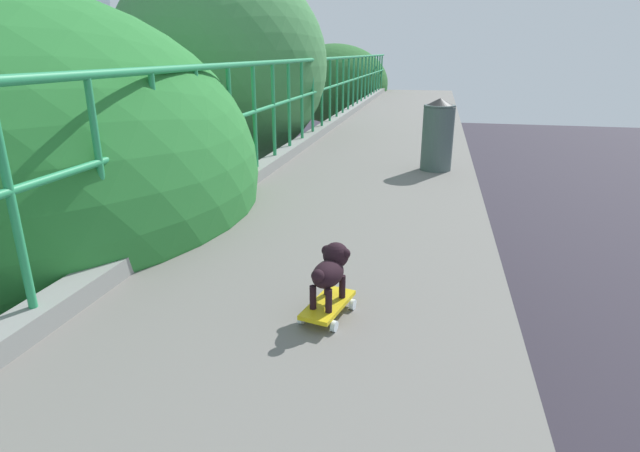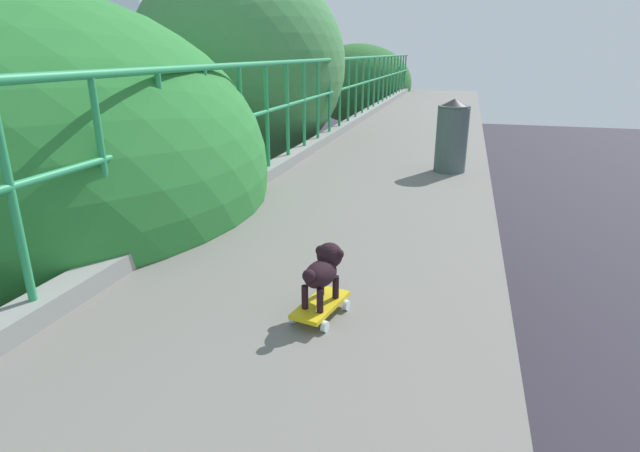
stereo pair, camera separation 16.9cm
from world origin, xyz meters
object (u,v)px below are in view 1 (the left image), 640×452
car_black_fifth (138,335)px  litter_bin (438,134)px  toy_skateboard (328,306)px  city_bus (186,185)px  small_dog (331,268)px

car_black_fifth → litter_bin: size_ratio=5.13×
toy_skateboard → litter_bin: (0.54, 3.84, 0.37)m
toy_skateboard → litter_bin: bearing=82.0°
city_bus → small_dog: small_dog is taller
city_bus → toy_skateboard: bearing=-60.0°
car_black_fifth → city_bus: bearing=110.3°
car_black_fifth → small_dog: 11.77m
litter_bin → car_black_fifth: bearing=151.5°
city_bus → small_dog: 21.65m
car_black_fifth → litter_bin: bearing=-28.5°
car_black_fifth → city_bus: 11.34m
car_black_fifth → litter_bin: (7.20, -3.90, 6.05)m
toy_skateboard → car_black_fifth: bearing=130.7°
car_black_fifth → small_dog: (6.67, -7.71, 5.88)m
car_black_fifth → toy_skateboard: 11.68m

